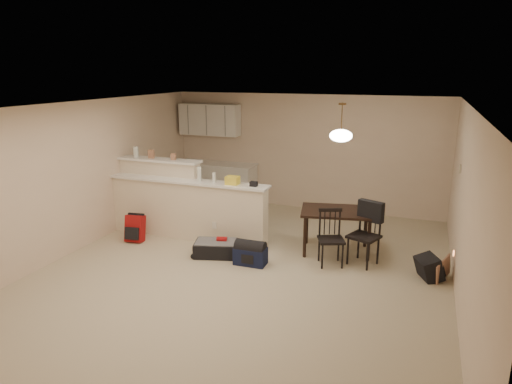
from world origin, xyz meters
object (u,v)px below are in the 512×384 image
at_px(dining_table, 337,215).
at_px(dining_chair_near, 331,238).
at_px(red_backpack, 135,228).
at_px(black_daypack, 429,268).
at_px(pendant_lamp, 341,135).
at_px(navy_duffel, 250,256).
at_px(dining_chair_far, 364,235).
at_px(suitcase, 216,249).

height_order(dining_table, dining_chair_near, dining_chair_near).
height_order(red_backpack, black_daypack, red_backpack).
distance_m(pendant_lamp, navy_duffel, 2.40).
height_order(dining_chair_far, red_backpack, dining_chair_far).
xyz_separation_m(dining_chair_near, suitcase, (-1.86, -0.29, -0.33)).
height_order(dining_table, red_backpack, dining_table).
bearing_deg(dining_chair_far, dining_table, 165.92).
xyz_separation_m(suitcase, black_daypack, (3.33, 0.30, 0.05)).
xyz_separation_m(dining_table, dining_chair_far, (0.50, -0.36, -0.15)).
height_order(dining_table, pendant_lamp, pendant_lamp).
relative_size(pendant_lamp, dining_chair_far, 0.63).
distance_m(pendant_lamp, dining_chair_near, 1.64).
xyz_separation_m(dining_chair_far, black_daypack, (0.99, -0.20, -0.32)).
bearing_deg(black_daypack, red_backpack, 67.60).
distance_m(dining_table, dining_chair_far, 0.63).
bearing_deg(suitcase, black_daypack, -10.91).
height_order(pendant_lamp, navy_duffel, pendant_lamp).
xyz_separation_m(dining_table, dining_chair_near, (0.02, -0.56, -0.20)).
xyz_separation_m(dining_table, black_daypack, (1.49, -0.56, -0.48)).
height_order(dining_table, black_daypack, dining_table).
bearing_deg(dining_chair_far, suitcase, -146.24).
height_order(dining_chair_far, navy_duffel, dining_chair_far).
bearing_deg(dining_table, suitcase, -166.61).
bearing_deg(navy_duffel, dining_chair_far, 19.95).
bearing_deg(dining_chair_near, black_daypack, -22.27).
xyz_separation_m(dining_chair_far, suitcase, (-2.33, -0.49, -0.38)).
xyz_separation_m(pendant_lamp, suitcase, (-1.84, -0.85, -1.87)).
bearing_deg(pendant_lamp, black_daypack, -20.55).
relative_size(dining_chair_near, black_daypack, 2.32).
xyz_separation_m(pendant_lamp, navy_duffel, (-1.17, -0.99, -1.85)).
height_order(dining_chair_near, dining_chair_far, dining_chair_far).
bearing_deg(dining_chair_near, suitcase, 166.29).
height_order(suitcase, navy_duffel, navy_duffel).
bearing_deg(dining_chair_far, pendant_lamp, 165.92).
bearing_deg(red_backpack, pendant_lamp, 4.68).
bearing_deg(black_daypack, pendant_lamp, 44.75).
relative_size(suitcase, navy_duffel, 1.38).
distance_m(dining_chair_far, suitcase, 2.42).
height_order(dining_table, navy_duffel, dining_table).
bearing_deg(suitcase, pendant_lamp, 8.94).
relative_size(dining_table, navy_duffel, 2.61).
bearing_deg(dining_chair_near, navy_duffel, 176.92).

